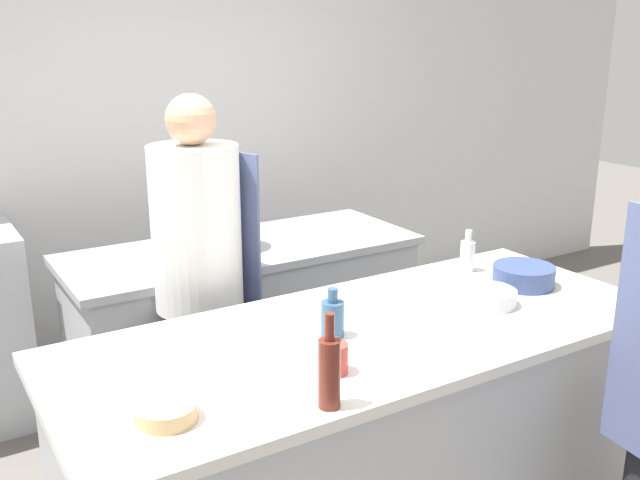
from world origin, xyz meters
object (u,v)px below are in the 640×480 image
(bowl_mixing_large, at_px, (488,297))
(bowl_prep_small, at_px, (524,276))
(bottle_olive_oil, at_px, (329,371))
(cup, at_px, (334,358))
(bottle_wine, at_px, (333,318))
(chef_at_stove, at_px, (200,292))
(bottle_vinegar, at_px, (467,255))
(bowl_ceramic_blue, at_px, (166,412))
(stockpot, at_px, (230,230))

(bowl_mixing_large, height_order, bowl_prep_small, bowl_prep_small)
(bottle_olive_oil, relative_size, cup, 2.95)
(bottle_wine, bearing_deg, bottle_olive_oil, -123.67)
(chef_at_stove, height_order, cup, chef_at_stove)
(chef_at_stove, distance_m, bottle_vinegar, 1.20)
(chef_at_stove, xyz_separation_m, bottle_vinegar, (1.09, -0.48, 0.12))
(bowl_prep_small, distance_m, bowl_ceramic_blue, 1.70)
(bottle_olive_oil, xyz_separation_m, bottle_vinegar, (1.18, 0.70, -0.04))
(bowl_prep_small, height_order, stockpot, stockpot)
(bottle_olive_oil, relative_size, bottle_vinegar, 1.52)
(bowl_mixing_large, relative_size, cup, 2.30)
(cup, bearing_deg, stockpot, 78.31)
(chef_at_stove, distance_m, bowl_prep_small, 1.39)
(bottle_olive_oil, bearing_deg, bowl_mixing_large, 19.88)
(chef_at_stove, relative_size, bowl_mixing_large, 7.48)
(cup, xyz_separation_m, stockpot, (0.29, 1.41, 0.04))
(cup, bearing_deg, bottle_vinegar, 26.57)
(bottle_olive_oil, distance_m, stockpot, 1.64)
(chef_at_stove, bearing_deg, bottle_wine, -3.30)
(bottle_wine, relative_size, bowl_ceramic_blue, 1.02)
(bottle_wine, bearing_deg, bowl_ceramic_blue, -161.34)
(chef_at_stove, relative_size, bottle_vinegar, 8.87)
(chef_at_stove, distance_m, cup, 1.02)
(bottle_wine, xyz_separation_m, cup, (-0.15, -0.24, -0.02))
(chef_at_stove, height_order, bowl_prep_small, chef_at_stove)
(bowl_mixing_large, xyz_separation_m, bowl_prep_small, (0.29, 0.08, 0.01))
(bottle_olive_oil, relative_size, bottle_wine, 1.61)
(bottle_vinegar, bearing_deg, stockpot, 130.73)
(bottle_olive_oil, distance_m, cup, 0.22)
(bowl_prep_small, xyz_separation_m, cup, (-1.13, -0.26, 0.01))
(stockpot, bearing_deg, bottle_olive_oil, -104.78)
(bowl_mixing_large, bearing_deg, bottle_wine, 174.70)
(bottle_wine, bearing_deg, stockpot, 83.01)
(bowl_ceramic_blue, bearing_deg, stockpot, 59.10)
(chef_at_stove, xyz_separation_m, cup, (0.04, -1.01, 0.09))
(bottle_vinegar, bearing_deg, bottle_wine, -162.32)
(bowl_prep_small, xyz_separation_m, stockpot, (-0.83, 1.16, 0.05))
(bottle_vinegar, distance_m, bowl_prep_small, 0.28)
(bowl_prep_small, bearing_deg, chef_at_stove, 147.06)
(bottle_olive_oil, bearing_deg, stockpot, 75.22)
(bottle_vinegar, xyz_separation_m, bowl_ceramic_blue, (-1.61, -0.53, -0.05))
(bottle_olive_oil, distance_m, bowl_prep_small, 1.33)
(stockpot, bearing_deg, chef_at_stove, -129.46)
(chef_at_stove, relative_size, stockpot, 6.31)
(bowl_mixing_large, height_order, bowl_ceramic_blue, bowl_mixing_large)
(bowl_mixing_large, xyz_separation_m, cup, (-0.84, -0.17, 0.02))
(bottle_olive_oil, xyz_separation_m, bowl_prep_small, (1.25, 0.43, -0.07))
(bowl_ceramic_blue, height_order, stockpot, stockpot)
(chef_at_stove, distance_m, stockpot, 0.54)
(bottle_vinegar, relative_size, bowl_ceramic_blue, 1.07)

